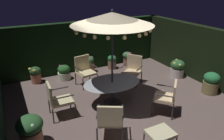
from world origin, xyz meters
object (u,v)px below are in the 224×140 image
potted_plant_right_near (112,62)px  patio_dining_table (112,86)px  ottoman_footrest (160,134)px  potted_plant_back_left (211,83)px  potted_plant_left_near (177,68)px  potted_plant_left_far (127,58)px  potted_plant_back_center (35,74)px  patio_chair_southeast (168,95)px  patio_chair_east (110,119)px  patio_chair_northeast (57,98)px  patio_umbrella (112,19)px  potted_plant_right_far (64,72)px  potted_plant_front_corner (30,130)px  potted_plant_back_right (89,64)px  patio_chair_north (84,69)px  patio_chair_south (133,68)px

potted_plant_right_near → patio_dining_table: bearing=-117.1°
ottoman_footrest → potted_plant_right_near: size_ratio=1.00×
potted_plant_back_left → potted_plant_left_near: (-0.05, 1.50, -0.02)m
potted_plant_back_left → potted_plant_left_far: 3.61m
potted_plant_back_center → potted_plant_right_near: (3.09, -0.03, -0.03)m
potted_plant_back_center → patio_chair_southeast: bearing=-51.6°
patio_chair_east → potted_plant_back_left: size_ratio=1.37×
potted_plant_back_center → potted_plant_left_near: size_ratio=0.92×
patio_chair_northeast → patio_umbrella: bearing=-1.6°
patio_chair_southeast → potted_plant_back_center: 4.71m
potted_plant_right_far → potted_plant_left_near: (3.93, -1.75, 0.08)m
patio_chair_northeast → potted_plant_back_left: (4.79, -0.94, -0.20)m
patio_umbrella → potted_plant_front_corner: 3.31m
patio_chair_northeast → potted_plant_left_far: (3.66, 2.50, -0.23)m
patio_chair_northeast → potted_plant_left_far: size_ratio=1.65×
patio_dining_table → potted_plant_right_near: 2.82m
patio_chair_southeast → patio_chair_east: bearing=-172.3°
potted_plant_back_right → potted_plant_right_near: bearing=-3.5°
patio_dining_table → potted_plant_left_near: bearing=11.0°
patio_chair_east → potted_plant_back_right: size_ratio=1.45×
potted_plant_back_right → patio_chair_north: bearing=-119.0°
potted_plant_back_center → potted_plant_front_corner: potted_plant_front_corner is taller
ottoman_footrest → potted_plant_left_far: bearing=67.4°
ottoman_footrest → patio_chair_north: bearing=95.7°
potted_plant_front_corner → potted_plant_right_far: (1.61, 3.18, -0.15)m
ottoman_footrest → patio_umbrella: bearing=92.8°
patio_chair_south → potted_plant_back_left: patio_chair_south is taller
patio_chair_north → patio_chair_east: size_ratio=1.05×
potted_plant_back_center → potted_plant_left_near: 5.29m
patio_dining_table → potted_plant_back_left: 3.30m
patio_umbrella → potted_plant_back_left: patio_umbrella is taller
potted_plant_left_near → patio_umbrella: bearing=-169.0°
potted_plant_right_near → potted_plant_front_corner: (-3.70, -3.32, 0.12)m
patio_dining_table → ottoman_footrest: (0.10, -2.12, -0.26)m
potted_plant_left_far → potted_plant_right_far: bearing=-176.4°
patio_umbrella → potted_plant_back_right: 3.38m
potted_plant_front_corner → potted_plant_left_far: (4.47, 3.36, -0.08)m
potted_plant_right_near → potted_plant_left_far: bearing=3.3°
potted_plant_back_center → potted_plant_back_left: (4.97, -3.43, 0.04)m
patio_chair_southeast → potted_plant_left_near: 2.68m
patio_chair_northeast → ottoman_footrest: size_ratio=1.74×
potted_plant_back_center → potted_plant_left_far: 3.85m
potted_plant_right_far → potted_plant_left_far: size_ratio=0.92×
patio_chair_north → patio_chair_northeast: 2.06m
patio_chair_southeast → potted_plant_left_near: (2.00, 1.76, -0.20)m
patio_umbrella → potted_plant_back_right: size_ratio=4.09×
ottoman_footrest → patio_chair_southeast: bearing=43.4°
patio_chair_north → ottoman_footrest: (0.37, -3.71, -0.26)m
potted_plant_back_center → patio_chair_north: bearing=-31.3°
patio_umbrella → potted_plant_left_far: bearing=51.2°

